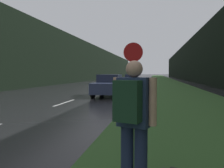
# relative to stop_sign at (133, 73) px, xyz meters

# --- Properties ---
(grass_verge) EXTENTS (6.00, 240.00, 0.02)m
(grass_verge) POSITION_rel_stop_sign_xyz_m (2.33, 30.95, -1.63)
(grass_verge) COLOR #2D5123
(grass_verge) RESTS_ON ground_plane
(lane_stripe_c) EXTENTS (0.12, 3.00, 0.01)m
(lane_stripe_c) POSITION_rel_stop_sign_xyz_m (-4.15, 4.17, -1.64)
(lane_stripe_c) COLOR silver
(lane_stripe_c) RESTS_ON ground_plane
(lane_stripe_d) EXTENTS (0.12, 3.00, 0.01)m
(lane_stripe_d) POSITION_rel_stop_sign_xyz_m (-4.15, 11.17, -1.64)
(lane_stripe_d) COLOR silver
(lane_stripe_d) RESTS_ON ground_plane
(lane_stripe_e) EXTENTS (0.12, 3.00, 0.01)m
(lane_stripe_e) POSITION_rel_stop_sign_xyz_m (-4.15, 18.17, -1.64)
(lane_stripe_e) COLOR silver
(lane_stripe_e) RESTS_ON ground_plane
(treeline_far_side) EXTENTS (2.00, 140.00, 7.86)m
(treeline_far_side) POSITION_rel_stop_sign_xyz_m (-13.62, 40.95, 2.29)
(treeline_far_side) COLOR black
(treeline_far_side) RESTS_ON ground_plane
(treeline_near_side) EXTENTS (2.00, 140.00, 8.22)m
(treeline_near_side) POSITION_rel_stop_sign_xyz_m (8.33, 40.95, 2.47)
(treeline_near_side) COLOR black
(treeline_near_side) RESTS_ON ground_plane
(stop_sign) EXTENTS (0.66, 0.07, 2.68)m
(stop_sign) POSITION_rel_stop_sign_xyz_m (0.00, 0.00, 0.00)
(stop_sign) COLOR slate
(stop_sign) RESTS_ON ground_plane
(hitchhiker_with_backpack) EXTENTS (0.60, 0.52, 1.81)m
(hitchhiker_with_backpack) POSITION_rel_stop_sign_xyz_m (0.45, -4.99, -0.60)
(hitchhiker_with_backpack) COLOR #1E2847
(hitchhiker_with_backpack) RESTS_ON ground_plane
(car_passing_near) EXTENTS (1.85, 4.24, 1.53)m
(car_passing_near) POSITION_rel_stop_sign_xyz_m (-2.41, 8.13, -0.88)
(car_passing_near) COLOR #2D3856
(car_passing_near) RESTS_ON ground_plane
(car_passing_far) EXTENTS (1.96, 4.61, 1.46)m
(car_passing_far) POSITION_rel_stop_sign_xyz_m (-2.41, 24.10, -0.89)
(car_passing_far) COLOR #2D3856
(car_passing_far) RESTS_ON ground_plane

